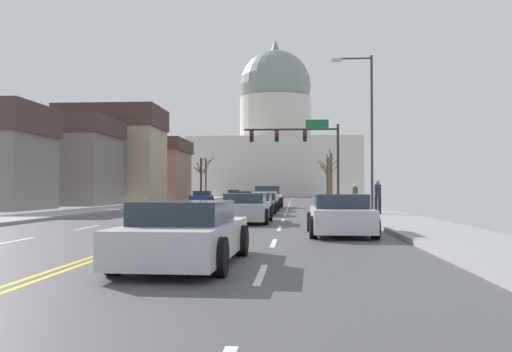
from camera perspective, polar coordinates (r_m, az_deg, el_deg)
The scene contains 24 objects.
ground at distance 28.15m, azimuth -4.17°, elevation -4.21°, with size 20.00×180.00×0.20m.
signal_gantry at distance 45.29m, azimuth 5.10°, elevation 3.46°, with size 7.91×0.41×7.06m.
street_lamp_right at distance 30.05m, azimuth 11.57°, elevation 5.76°, with size 2.24×0.24×8.52m.
capitol_building at distance 111.73m, azimuth 2.05°, elevation 3.71°, with size 33.54×20.13×32.43m.
pickup_truck_near_00 at distance 41.22m, azimuth 1.19°, elevation -2.32°, with size 2.36×5.55×1.65m.
sedan_near_01 at distance 35.25m, azimuth 0.80°, elevation -2.79°, with size 2.00×4.65×1.16m.
sedan_near_02 at distance 29.53m, azimuth 0.01°, elevation -3.06°, with size 2.11×4.49×1.15m.
sedan_near_03 at distance 22.71m, azimuth -1.03°, elevation -3.47°, with size 2.07×4.67×1.22m.
sedan_near_04 at distance 16.82m, azimuth 8.85°, elevation -4.14°, with size 1.96×4.28×1.25m.
sedan_near_05 at distance 10.22m, azimuth -7.39°, elevation -6.07°, with size 2.07×4.52×1.18m.
sedan_oncoming_00 at distance 53.01m, azimuth -5.74°, elevation -2.28°, with size 2.08×4.39×1.25m.
sedan_oncoming_01 at distance 61.13m, azimuth -1.24°, elevation -2.19°, with size 2.16×4.41×1.17m.
sedan_oncoming_02 at distance 71.46m, azimuth -0.66°, elevation -2.08°, with size 2.20×4.56×1.16m.
sedan_oncoming_03 at distance 81.64m, azimuth -2.34°, elevation -1.96°, with size 2.13×4.69×1.32m.
flank_building_00 at distance 58.60m, azimuth -14.86°, elevation 2.20°, with size 10.31×7.37×9.95m.
flank_building_01 at distance 51.24m, azimuth -20.88°, elevation 1.46°, with size 11.40×8.05×7.65m.
flank_building_02 at distance 70.76m, azimuth -12.56°, elevation 0.65°, with size 13.16×9.74×7.70m.
bare_tree_00 at distance 74.42m, azimuth 7.90°, elevation 0.25°, with size 1.82×2.53×6.62m.
bare_tree_01 at distance 70.32m, azimuth -5.82°, elevation -0.08°, with size 1.95×2.04×5.40m.
bare_tree_02 at distance 70.32m, azimuth 7.53°, elevation -0.15°, with size 1.87×2.35×5.36m.
bare_tree_03 at distance 75.82m, azimuth -5.28°, elevation -0.11°, with size 1.95×2.26×5.84m.
bare_tree_04 at distance 79.67m, azimuth 7.64°, elevation 0.07°, with size 2.14×1.43×5.93m.
pedestrian_00 at distance 28.33m, azimuth 12.69°, elevation -1.97°, with size 0.35×0.34×1.73m.
pedestrian_01 at distance 34.94m, azimuth 10.39°, elevation -2.00°, with size 0.35×0.34×1.60m.
Camera 1 is at (4.06, -27.82, 1.40)m, focal length 38.04 mm.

